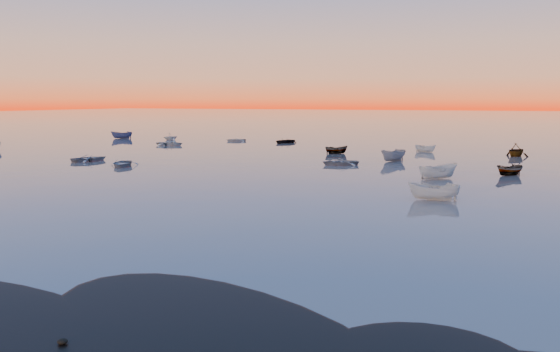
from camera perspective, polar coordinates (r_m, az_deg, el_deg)
The scene contains 5 objects.
ground at distance 117.81m, azimuth 14.74°, elevation 3.99°, with size 600.00×600.00×0.00m, color #6A5E58.
mud_lobes at distance 22.12m, azimuth -18.46°, elevation -12.61°, with size 140.00×6.00×0.07m, color black, non-canonical shape.
moored_fleet at distance 71.48m, azimuth 10.32°, elevation 1.71°, with size 124.00×58.00×1.20m, color silver, non-canonical shape.
boat_near_left at distance 65.63m, azimuth -16.14°, elevation 0.97°, with size 4.37×1.82×1.09m, color slate.
boat_near_center at distance 55.13m, azimuth 16.14°, elevation -0.31°, with size 4.29×1.81×1.48m, color silver.
Camera 1 is at (13.50, -16.78, 7.63)m, focal length 35.00 mm.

